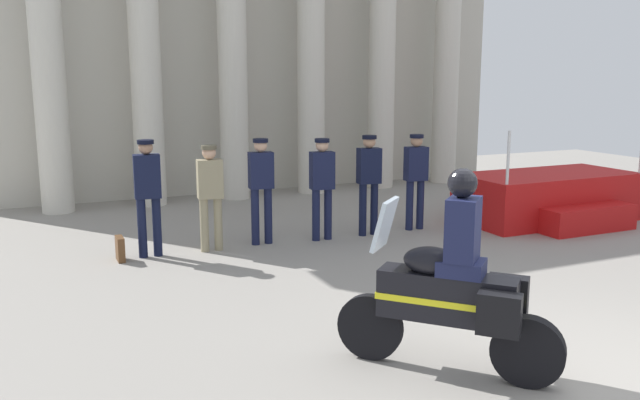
{
  "coord_description": "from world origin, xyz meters",
  "views": [
    {
      "loc": [
        -4.56,
        -4.07,
        2.7
      ],
      "look_at": [
        -1.26,
        3.17,
        1.18
      ],
      "focal_mm": 37.15,
      "sensor_mm": 36.0,
      "label": 1
    }
  ],
  "objects_px": {
    "officer_in_row_1": "(210,189)",
    "officer_in_row_2": "(261,182)",
    "officer_in_row_5": "(416,174)",
    "briefcase_on_ground": "(120,249)",
    "officer_in_row_3": "(322,181)",
    "officer_in_row_0": "(148,189)",
    "officer_in_row_4": "(369,177)",
    "reviewing_stand": "(550,198)",
    "motorcycle_with_rider": "(455,290)"
  },
  "relations": [
    {
      "from": "officer_in_row_1",
      "to": "officer_in_row_2",
      "type": "height_order",
      "value": "officer_in_row_2"
    },
    {
      "from": "officer_in_row_5",
      "to": "briefcase_on_ground",
      "type": "relative_size",
      "value": 4.66
    },
    {
      "from": "briefcase_on_ground",
      "to": "officer_in_row_5",
      "type": "bearing_deg",
      "value": -0.83
    },
    {
      "from": "officer_in_row_3",
      "to": "officer_in_row_5",
      "type": "distance_m",
      "value": 1.81
    },
    {
      "from": "officer_in_row_0",
      "to": "officer_in_row_2",
      "type": "bearing_deg",
      "value": -173.32
    },
    {
      "from": "officer_in_row_3",
      "to": "briefcase_on_ground",
      "type": "relative_size",
      "value": 4.67
    },
    {
      "from": "officer_in_row_1",
      "to": "officer_in_row_5",
      "type": "height_order",
      "value": "officer_in_row_5"
    },
    {
      "from": "officer_in_row_3",
      "to": "briefcase_on_ground",
      "type": "height_order",
      "value": "officer_in_row_3"
    },
    {
      "from": "officer_in_row_1",
      "to": "officer_in_row_4",
      "type": "height_order",
      "value": "officer_in_row_4"
    },
    {
      "from": "reviewing_stand",
      "to": "officer_in_row_1",
      "type": "height_order",
      "value": "reviewing_stand"
    },
    {
      "from": "officer_in_row_0",
      "to": "officer_in_row_5",
      "type": "distance_m",
      "value": 4.59
    },
    {
      "from": "officer_in_row_1",
      "to": "officer_in_row_2",
      "type": "relative_size",
      "value": 0.96
    },
    {
      "from": "officer_in_row_1",
      "to": "briefcase_on_ground",
      "type": "relative_size",
      "value": 4.56
    },
    {
      "from": "reviewing_stand",
      "to": "officer_in_row_5",
      "type": "distance_m",
      "value": 2.77
    },
    {
      "from": "officer_in_row_1",
      "to": "briefcase_on_ground",
      "type": "height_order",
      "value": "officer_in_row_1"
    },
    {
      "from": "officer_in_row_2",
      "to": "officer_in_row_3",
      "type": "bearing_deg",
      "value": 177.07
    },
    {
      "from": "officer_in_row_2",
      "to": "motorcycle_with_rider",
      "type": "height_order",
      "value": "motorcycle_with_rider"
    },
    {
      "from": "officer_in_row_5",
      "to": "briefcase_on_ground",
      "type": "height_order",
      "value": "officer_in_row_5"
    },
    {
      "from": "officer_in_row_4",
      "to": "officer_in_row_0",
      "type": "bearing_deg",
      "value": 3.52
    },
    {
      "from": "officer_in_row_2",
      "to": "briefcase_on_ground",
      "type": "height_order",
      "value": "officer_in_row_2"
    },
    {
      "from": "officer_in_row_4",
      "to": "motorcycle_with_rider",
      "type": "bearing_deg",
      "value": 75.65
    },
    {
      "from": "reviewing_stand",
      "to": "motorcycle_with_rider",
      "type": "bearing_deg",
      "value": -140.06
    },
    {
      "from": "officer_in_row_3",
      "to": "officer_in_row_2",
      "type": "bearing_deg",
      "value": -2.93
    },
    {
      "from": "officer_in_row_1",
      "to": "motorcycle_with_rider",
      "type": "distance_m",
      "value": 5.18
    },
    {
      "from": "reviewing_stand",
      "to": "officer_in_row_0",
      "type": "bearing_deg",
      "value": 175.47
    },
    {
      "from": "officer_in_row_3",
      "to": "motorcycle_with_rider",
      "type": "xyz_separation_m",
      "value": [
        -0.99,
        -5.02,
        -0.2
      ]
    },
    {
      "from": "officer_in_row_2",
      "to": "reviewing_stand",
      "type": "bearing_deg",
      "value": 179.72
    },
    {
      "from": "reviewing_stand",
      "to": "officer_in_row_3",
      "type": "relative_size",
      "value": 1.95
    },
    {
      "from": "officer_in_row_5",
      "to": "briefcase_on_ground",
      "type": "xyz_separation_m",
      "value": [
        -5.03,
        0.07,
        -0.81
      ]
    },
    {
      "from": "officer_in_row_0",
      "to": "officer_in_row_2",
      "type": "xyz_separation_m",
      "value": [
        1.78,
        0.02,
        -0.03
      ]
    },
    {
      "from": "officer_in_row_1",
      "to": "officer_in_row_0",
      "type": "bearing_deg",
      "value": 2.71
    },
    {
      "from": "officer_in_row_2",
      "to": "officer_in_row_5",
      "type": "relative_size",
      "value": 1.02
    },
    {
      "from": "officer_in_row_0",
      "to": "officer_in_row_3",
      "type": "distance_m",
      "value": 2.78
    },
    {
      "from": "motorcycle_with_rider",
      "to": "briefcase_on_ground",
      "type": "bearing_deg",
      "value": -18.71
    },
    {
      "from": "officer_in_row_1",
      "to": "officer_in_row_4",
      "type": "bearing_deg",
      "value": -176.2
    },
    {
      "from": "officer_in_row_3",
      "to": "officer_in_row_4",
      "type": "relative_size",
      "value": 0.99
    },
    {
      "from": "officer_in_row_1",
      "to": "motorcycle_with_rider",
      "type": "relative_size",
      "value": 0.86
    },
    {
      "from": "officer_in_row_2",
      "to": "briefcase_on_ground",
      "type": "xyz_separation_m",
      "value": [
        -2.23,
        -0.07,
        -0.83
      ]
    },
    {
      "from": "motorcycle_with_rider",
      "to": "officer_in_row_3",
      "type": "bearing_deg",
      "value": -53.5
    },
    {
      "from": "officer_in_row_5",
      "to": "briefcase_on_ground",
      "type": "bearing_deg",
      "value": 5.12
    },
    {
      "from": "officer_in_row_3",
      "to": "motorcycle_with_rider",
      "type": "bearing_deg",
      "value": 84.77
    },
    {
      "from": "reviewing_stand",
      "to": "officer_in_row_4",
      "type": "distance_m",
      "value": 3.69
    },
    {
      "from": "officer_in_row_0",
      "to": "officer_in_row_2",
      "type": "relative_size",
      "value": 1.03
    },
    {
      "from": "officer_in_row_5",
      "to": "officer_in_row_2",
      "type": "bearing_deg",
      "value": 3.04
    },
    {
      "from": "officer_in_row_2",
      "to": "officer_in_row_3",
      "type": "xyz_separation_m",
      "value": [
        1.0,
        -0.16,
        -0.02
      ]
    },
    {
      "from": "reviewing_stand",
      "to": "briefcase_on_ground",
      "type": "height_order",
      "value": "reviewing_stand"
    },
    {
      "from": "officer_in_row_0",
      "to": "officer_in_row_3",
      "type": "height_order",
      "value": "officer_in_row_0"
    },
    {
      "from": "officer_in_row_2",
      "to": "motorcycle_with_rider",
      "type": "bearing_deg",
      "value": 95.99
    },
    {
      "from": "briefcase_on_ground",
      "to": "reviewing_stand",
      "type": "bearing_deg",
      "value": -3.92
    },
    {
      "from": "officer_in_row_3",
      "to": "motorcycle_with_rider",
      "type": "relative_size",
      "value": 0.88
    }
  ]
}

